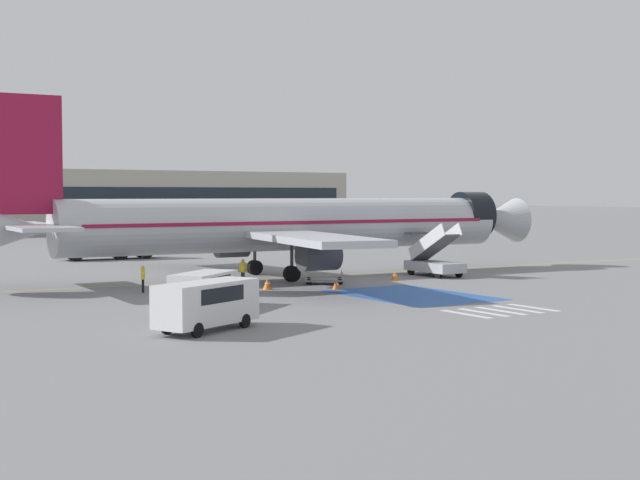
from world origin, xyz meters
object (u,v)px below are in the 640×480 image
airliner (284,224)px  traffic_cone_2 (268,284)px  fuel_tanker (111,241)px  baggage_cart (324,280)px  ground_crew_0 (143,277)px  traffic_cone_1 (395,276)px  terminal_building (25,201)px  traffic_cone_0 (336,284)px  service_van_1 (207,302)px  boarding_stairs_forward (434,263)px  service_van_0 (204,286)px  ground_crew_1 (243,270)px

airliner → traffic_cone_2: airliner is taller
fuel_tanker → traffic_cone_2: bearing=-176.7°
baggage_cart → ground_crew_0: bearing=114.0°
airliner → fuel_tanker: bearing=-166.3°
ground_crew_0 → traffic_cone_1: 17.96m
baggage_cart → terminal_building: terminal_building is taller
ground_crew_0 → traffic_cone_0: (11.07, -4.87, -0.66)m
service_van_1 → ground_crew_0: (3.35, 16.06, -0.33)m
airliner → baggage_cart: airliner is taller
baggage_cart → ground_crew_0: (-12.24, 1.65, 0.72)m
traffic_cone_1 → traffic_cone_2: size_ratio=0.93×
boarding_stairs_forward → ground_crew_0: 22.29m
service_van_0 → traffic_cone_1: bearing=72.0°
service_van_1 → baggage_cart: (15.59, 14.41, -1.05)m
fuel_tanker → ground_crew_1: fuel_tanker is taller
service_van_1 → ground_crew_1: size_ratio=3.21×
service_van_1 → traffic_cone_2: size_ratio=8.09×
airliner → service_van_0: 17.78m
fuel_tanker → terminal_building: terminal_building is taller
service_van_1 → traffic_cone_1: service_van_1 is taller
traffic_cone_0 → traffic_cone_1: (6.74, 2.68, 0.01)m
fuel_tanker → traffic_cone_2: size_ratio=13.49×
boarding_stairs_forward → service_van_1: bearing=-146.6°
boarding_stairs_forward → ground_crew_0: boarding_stairs_forward is taller
service_van_1 → ground_crew_1: service_van_1 is taller
ground_crew_1 → traffic_cone_2: bearing=163.0°
service_van_0 → ground_crew_0: size_ratio=2.78×
boarding_stairs_forward → service_van_0: bearing=-158.2°
baggage_cart → ground_crew_1: 5.52m
baggage_cart → traffic_cone_1: bearing=-63.9°
baggage_cart → traffic_cone_1: (5.57, -0.55, 0.07)m
airliner → traffic_cone_1: (5.44, -6.04, -3.54)m
fuel_tanker → traffic_cone_2: (-0.55, -30.61, -1.36)m
boarding_stairs_forward → traffic_cone_2: (-14.89, -1.33, -0.64)m
baggage_cart → ground_crew_1: (-4.87, 2.49, 0.75)m
service_van_1 → traffic_cone_2: service_van_1 is taller
service_van_0 → boarding_stairs_forward: bearing=70.6°
baggage_cart → ground_crew_0: size_ratio=1.77×
ground_crew_1 → traffic_cone_0: (3.70, -5.71, -0.69)m
airliner → ground_crew_0: 13.27m
airliner → service_van_1: size_ratio=7.95×
baggage_cart → terminal_building: 89.43m
service_van_1 → traffic_cone_2: bearing=-62.8°
terminal_building → traffic_cone_1: bearing=-88.5°
baggage_cart → fuel_tanker: bearing=39.9°
ground_crew_0 → traffic_cone_0: ground_crew_0 is taller
airliner → baggage_cart: 6.57m
service_van_1 → traffic_cone_0: (14.42, 11.18, -1.00)m
fuel_tanker → service_van_0: 37.61m
ground_crew_1 → terminal_building: size_ratio=0.02×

